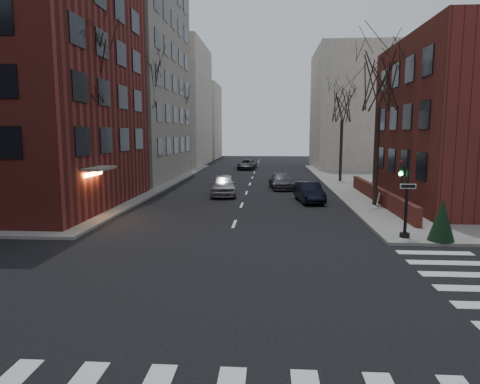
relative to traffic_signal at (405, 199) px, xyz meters
name	(u,v)px	position (x,y,z in m)	size (l,w,h in m)	color
ground	(196,322)	(-7.94, -8.99, -1.91)	(160.00, 160.00, 0.00)	black
building_left_tan	(87,43)	(-24.94, 25.01, 12.09)	(18.00, 18.00, 28.00)	gray
low_wall_right	(379,195)	(1.36, 10.01, -1.26)	(0.35, 16.00, 1.00)	maroon
building_distant_la	(159,105)	(-22.94, 46.01, 7.09)	(14.00, 16.00, 18.00)	beige
building_distant_ra	(366,110)	(7.06, 41.01, 6.09)	(14.00, 14.00, 16.00)	beige
building_distant_lb	(193,122)	(-20.94, 63.01, 5.09)	(10.00, 12.00, 14.00)	beige
traffic_signal	(405,199)	(0.00, 0.00, 0.00)	(0.76, 0.44, 4.00)	black
tree_left_a	(83,69)	(-16.74, 5.01, 6.56)	(4.18, 4.18, 10.26)	#2D231C
tree_left_b	(144,84)	(-16.74, 17.01, 7.00)	(4.40, 4.40, 10.80)	#2D231C
tree_left_c	(179,105)	(-16.74, 31.01, 6.12)	(3.96, 3.96, 9.72)	#2D231C
tree_right_a	(380,82)	(0.86, 9.01, 6.12)	(3.96, 3.96, 9.72)	#2D231C
tree_right_b	(342,104)	(0.86, 23.01, 5.68)	(3.74, 3.74, 9.18)	#2D231C
streetlamp_near	(138,141)	(-16.14, 13.01, 2.33)	(0.36, 0.36, 6.28)	black
streetlamp_far	(188,138)	(-16.14, 33.01, 2.33)	(0.36, 0.36, 6.28)	black
parked_sedan	(309,192)	(-3.27, 10.73, -1.21)	(1.48, 4.23, 1.39)	black
car_lane_silver	(223,185)	(-9.65, 13.44, -1.09)	(1.94, 4.83, 1.65)	#A7A7AC
car_lane_gray	(281,181)	(-5.06, 17.80, -1.25)	(1.85, 4.56, 1.32)	#404045
car_lane_far	(247,164)	(-9.05, 37.41, -1.24)	(2.20, 4.77, 1.33)	#3B3C40
sandwich_board	(381,199)	(1.12, 8.46, -1.31)	(0.40, 0.56, 0.90)	silver
evergreen_shrub	(442,220)	(1.46, -0.49, -0.82)	(1.12, 1.12, 1.87)	black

